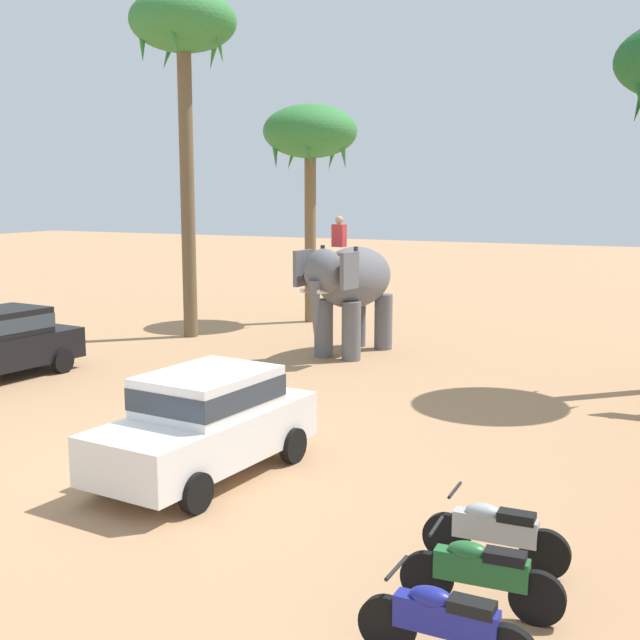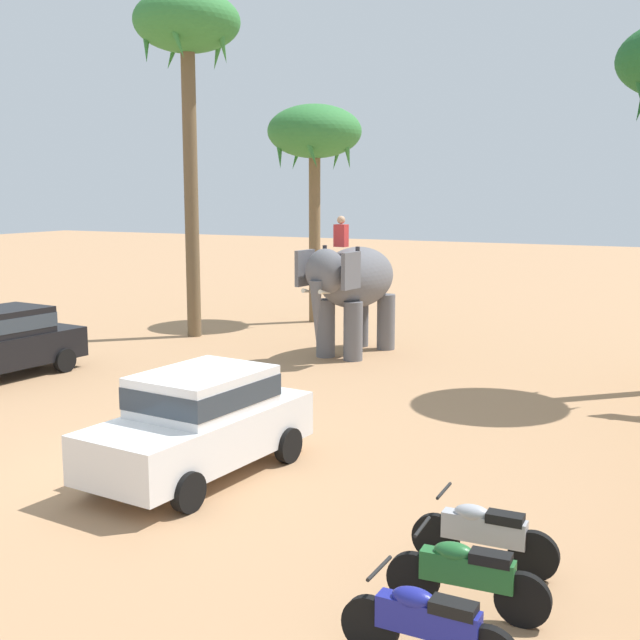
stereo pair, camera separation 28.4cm
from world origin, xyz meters
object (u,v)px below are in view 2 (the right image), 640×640
Objects in this scene: elephant_with_mahout at (352,284)px; motorcycle_mid_row at (484,533)px; car_parked_far_side at (0,340)px; palm_tree_left_of_road at (315,137)px; motorcycle_second_in_row at (467,574)px; palm_tree_behind_elephant at (187,36)px; car_sedan_foreground at (201,419)px; motorcycle_nearest_camera at (427,624)px.

elephant_with_mahout reaches higher than motorcycle_mid_row.
car_parked_far_side is 12.73m from palm_tree_left_of_road.
motorcycle_mid_row is (-0.13, 1.13, 0.00)m from motorcycle_second_in_row.
motorcycle_second_in_row is at bearing -45.27° from palm_tree_behind_elephant.
car_sedan_foreground is 5.64m from motorcycle_second_in_row.
car_parked_far_side is (-8.41, 3.52, 0.00)m from car_sedan_foreground.
motorcycle_second_in_row is at bearing -24.89° from car_sedan_foreground.
motorcycle_nearest_camera is 0.17× the size of palm_tree_behind_elephant.
car_sedan_foreground is 9.12m from car_parked_far_side.
palm_tree_left_of_road is at bearing 75.06° from car_parked_far_side.
car_parked_far_side is at bearing -97.31° from palm_tree_behind_elephant.
elephant_with_mahout is (6.53, 6.48, 1.06)m from car_parked_far_side.
car_sedan_foreground is 2.35× the size of motorcycle_mid_row.
motorcycle_second_in_row is (0.04, 1.16, 0.00)m from motorcycle_nearest_camera.
car_parked_far_side is at bearing 157.32° from car_sedan_foreground.
palm_tree_left_of_road is at bearing 123.26° from motorcycle_mid_row.
palm_tree_behind_elephant is 1.40× the size of palm_tree_left_of_road.
motorcycle_mid_row is at bearing -19.55° from car_parked_far_side.
palm_tree_left_of_road is at bearing 120.03° from motorcycle_nearest_camera.
motorcycle_mid_row is (-0.09, 2.29, 0.00)m from motorcycle_nearest_camera.
car_parked_far_side is at bearing 156.48° from motorcycle_second_in_row.
motorcycle_nearest_camera is 20.66m from palm_tree_behind_elephant.
motorcycle_second_in_row is 1.14m from motorcycle_mid_row.
car_parked_far_side is at bearing 160.45° from motorcycle_mid_row.
motorcycle_nearest_camera is (5.06, -3.53, -0.46)m from car_sedan_foreground.
car_sedan_foreground is 15.21m from palm_tree_behind_elephant.
motorcycle_second_in_row is at bearing -23.52° from car_parked_far_side.
palm_tree_left_of_road is (-3.56, 4.66, 4.35)m from elephant_with_mahout.
motorcycle_second_in_row is 0.17× the size of palm_tree_behind_elephant.
palm_tree_behind_elephant is (-12.51, 11.62, 8.64)m from motorcycle_mid_row.
elephant_with_mahout reaches higher than car_sedan_foreground.
car_sedan_foreground is 10.22m from elephant_with_mahout.
motorcycle_nearest_camera is 1.00× the size of motorcycle_second_in_row.
car_sedan_foreground is 0.41× the size of palm_tree_behind_elephant.
car_parked_far_side reaches higher than motorcycle_second_in_row.
palm_tree_behind_elephant reaches higher than car_sedan_foreground.
motorcycle_mid_row is at bearing -13.98° from car_sedan_foreground.
motorcycle_second_in_row is (13.52, -5.88, -0.46)m from car_parked_far_side.
motorcycle_nearest_camera is at bearing -91.87° from motorcycle_second_in_row.
elephant_with_mahout is 7.30m from palm_tree_left_of_road.
elephant_with_mahout is at bearing 121.44° from motorcycle_mid_row.
palm_tree_left_of_road is at bearing 63.91° from palm_tree_behind_elephant.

